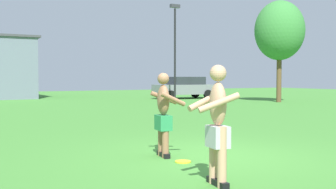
{
  "coord_description": "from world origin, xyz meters",
  "views": [
    {
      "loc": [
        -4.62,
        -6.76,
        1.55
      ],
      "look_at": [
        -0.96,
        -0.11,
        1.24
      ],
      "focal_mm": 44.83,
      "sensor_mm": 36.0,
      "label": 1
    }
  ],
  "objects_px": {
    "player_in_gray": "(217,122)",
    "tree_left_field": "(280,31)",
    "frisbee": "(183,162)",
    "player_near": "(164,113)",
    "lamp_post": "(175,43)",
    "car_gray_near_post": "(184,87)"
  },
  "relations": [
    {
      "from": "frisbee",
      "to": "lamp_post",
      "type": "height_order",
      "value": "lamp_post"
    },
    {
      "from": "player_near",
      "to": "lamp_post",
      "type": "xyz_separation_m",
      "value": [
        8.59,
        14.58,
        2.72
      ]
    },
    {
      "from": "player_near",
      "to": "player_in_gray",
      "type": "relative_size",
      "value": 0.95
    },
    {
      "from": "lamp_post",
      "to": "tree_left_field",
      "type": "height_order",
      "value": "tree_left_field"
    },
    {
      "from": "player_near",
      "to": "player_in_gray",
      "type": "distance_m",
      "value": 2.32
    },
    {
      "from": "player_near",
      "to": "player_in_gray",
      "type": "xyz_separation_m",
      "value": [
        -0.36,
        -2.29,
        0.05
      ]
    },
    {
      "from": "car_gray_near_post",
      "to": "player_near",
      "type": "bearing_deg",
      "value": -122.08
    },
    {
      "from": "player_in_gray",
      "to": "frisbee",
      "type": "distance_m",
      "value": 1.93
    },
    {
      "from": "player_near",
      "to": "frisbee",
      "type": "height_order",
      "value": "player_near"
    },
    {
      "from": "player_in_gray",
      "to": "lamp_post",
      "type": "xyz_separation_m",
      "value": [
        8.95,
        16.87,
        2.67
      ]
    },
    {
      "from": "player_near",
      "to": "tree_left_field",
      "type": "bearing_deg",
      "value": 39.88
    },
    {
      "from": "player_in_gray",
      "to": "lamp_post",
      "type": "relative_size",
      "value": 0.29
    },
    {
      "from": "frisbee",
      "to": "tree_left_field",
      "type": "bearing_deg",
      "value": 41.42
    },
    {
      "from": "car_gray_near_post",
      "to": "lamp_post",
      "type": "relative_size",
      "value": 0.74
    },
    {
      "from": "frisbee",
      "to": "lamp_post",
      "type": "bearing_deg",
      "value": 60.72
    },
    {
      "from": "lamp_post",
      "to": "tree_left_field",
      "type": "relative_size",
      "value": 0.93
    },
    {
      "from": "tree_left_field",
      "to": "lamp_post",
      "type": "bearing_deg",
      "value": 160.06
    },
    {
      "from": "player_near",
      "to": "frisbee",
      "type": "distance_m",
      "value": 1.07
    },
    {
      "from": "player_in_gray",
      "to": "frisbee",
      "type": "bearing_deg",
      "value": 75.81
    },
    {
      "from": "frisbee",
      "to": "tree_left_field",
      "type": "xyz_separation_m",
      "value": [
        14.71,
        12.98,
        4.41
      ]
    },
    {
      "from": "player_in_gray",
      "to": "player_near",
      "type": "bearing_deg",
      "value": 81.06
    },
    {
      "from": "player_in_gray",
      "to": "tree_left_field",
      "type": "height_order",
      "value": "tree_left_field"
    }
  ]
}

